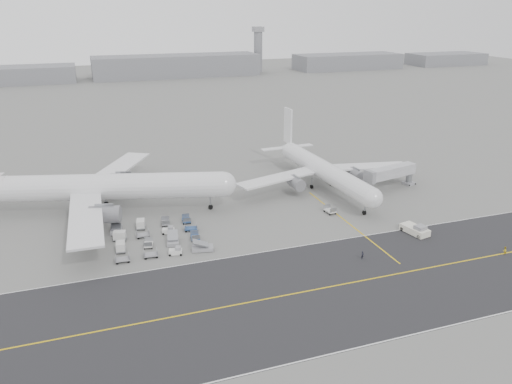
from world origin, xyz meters
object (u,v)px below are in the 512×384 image
object	(u,v)px
airliner_a	(102,187)
ground_crew_a	(362,255)
control_tower	(258,49)
airliner_b	(323,170)
pushback_tug	(415,230)
ground_crew_b	(505,250)
jet_bridge	(391,173)

from	to	relation	value
airliner_a	ground_crew_a	distance (m)	60.13
control_tower	airliner_b	size ratio (longest dim) A/B	0.63
pushback_tug	ground_crew_a	xyz separation A→B (m)	(-16.26, -6.19, -0.14)
control_tower	pushback_tug	size ratio (longest dim) A/B	3.86
control_tower	ground_crew_b	world-z (taller)	control_tower
jet_bridge	ground_crew_a	world-z (taller)	jet_bridge
airliner_b	ground_crew_b	xyz separation A→B (m)	(16.50, -45.64, -4.15)
airliner_a	control_tower	bearing A→B (deg)	-11.71
airliner_b	pushback_tug	size ratio (longest dim) A/B	6.14
control_tower	ground_crew_a	distance (m)	286.59
ground_crew_b	airliner_b	bearing A→B (deg)	-77.59
jet_bridge	ground_crew_a	size ratio (longest dim) A/B	10.49
ground_crew_b	control_tower	bearing A→B (deg)	-107.24
pushback_tug	jet_bridge	world-z (taller)	jet_bridge
airliner_a	ground_crew_a	size ratio (longest dim) A/B	37.76
airliner_a	airliner_b	distance (m)	55.19
ground_crew_a	jet_bridge	bearing A→B (deg)	26.79
airliner_b	ground_crew_a	bearing A→B (deg)	-108.11
pushback_tug	ground_crew_b	world-z (taller)	pushback_tug
control_tower	ground_crew_b	distance (m)	287.77
control_tower	ground_crew_a	size ratio (longest dim) A/B	19.53
airliner_a	jet_bridge	size ratio (longest dim) A/B	3.60
airliner_b	jet_bridge	distance (m)	17.64
pushback_tug	ground_crew_a	size ratio (longest dim) A/B	5.06
control_tower	airliner_b	world-z (taller)	control_tower
airliner_a	ground_crew_b	size ratio (longest dim) A/B	38.07
airliner_b	ground_crew_b	world-z (taller)	airliner_b
ground_crew_b	jet_bridge	bearing A→B (deg)	-97.03
control_tower	ground_crew_b	bearing A→B (deg)	-99.77
control_tower	jet_bridge	xyz separation A→B (m)	(-49.07, -244.50, -11.89)
airliner_b	ground_crew_b	bearing A→B (deg)	-73.11
ground_crew_a	pushback_tug	bearing A→B (deg)	-2.17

